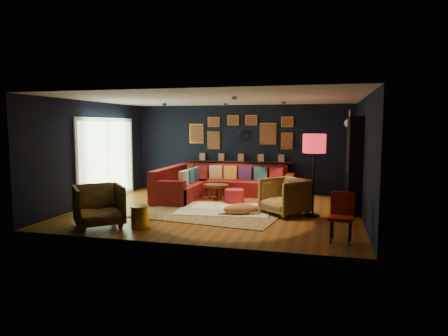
% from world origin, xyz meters
% --- Properties ---
extents(floor, '(6.50, 6.50, 0.00)m').
position_xyz_m(floor, '(0.00, 0.00, 0.00)').
color(floor, brown).
rests_on(floor, ground).
extents(room_walls, '(6.50, 6.50, 6.50)m').
position_xyz_m(room_walls, '(0.00, 0.00, 1.59)').
color(room_walls, black).
rests_on(room_walls, ground).
extents(sectional, '(3.41, 2.69, 0.86)m').
position_xyz_m(sectional, '(-0.61, 1.81, 0.32)').
color(sectional, maroon).
rests_on(sectional, ground).
extents(ledge, '(3.20, 0.12, 0.04)m').
position_xyz_m(ledge, '(0.00, 2.68, 0.92)').
color(ledge, black).
rests_on(ledge, room_walls).
extents(gallery_wall, '(3.15, 0.04, 1.02)m').
position_xyz_m(gallery_wall, '(-0.01, 2.72, 1.81)').
color(gallery_wall, gold).
rests_on(gallery_wall, room_walls).
extents(sunburst_mirror, '(0.47, 0.16, 0.47)m').
position_xyz_m(sunburst_mirror, '(0.10, 2.72, 1.70)').
color(sunburst_mirror, silver).
rests_on(sunburst_mirror, room_walls).
extents(fireplace, '(0.31, 1.60, 2.20)m').
position_xyz_m(fireplace, '(3.09, 0.90, 1.02)').
color(fireplace, black).
rests_on(fireplace, ground).
extents(deer_head, '(0.50, 0.28, 0.45)m').
position_xyz_m(deer_head, '(3.14, 1.40, 2.05)').
color(deer_head, white).
rests_on(deer_head, fireplace).
extents(sliding_door, '(0.06, 2.80, 2.20)m').
position_xyz_m(sliding_door, '(-3.22, 0.60, 1.10)').
color(sliding_door, white).
rests_on(sliding_door, ground).
extents(ceiling_spots, '(3.30, 2.50, 0.06)m').
position_xyz_m(ceiling_spots, '(-0.00, 0.80, 2.56)').
color(ceiling_spots, black).
rests_on(ceiling_spots, room_walls).
extents(shag_rug, '(2.28, 1.76, 0.03)m').
position_xyz_m(shag_rug, '(0.15, 0.10, 0.01)').
color(shag_rug, silver).
rests_on(shag_rug, ground).
extents(leopard_rug, '(3.39, 2.64, 0.02)m').
position_xyz_m(leopard_rug, '(-0.03, -0.30, 0.01)').
color(leopard_rug, tan).
rests_on(leopard_rug, ground).
extents(coffee_table, '(0.82, 0.65, 0.38)m').
position_xyz_m(coffee_table, '(-0.41, 1.39, 0.33)').
color(coffee_table, brown).
rests_on(coffee_table, shag_rug).
extents(pouf, '(0.51, 0.51, 0.33)m').
position_xyz_m(pouf, '(0.20, 0.95, 0.20)').
color(pouf, maroon).
rests_on(pouf, shag_rug).
extents(armchair_left, '(1.22, 1.22, 0.92)m').
position_xyz_m(armchair_left, '(-1.85, -2.05, 0.46)').
color(armchair_left, gold).
rests_on(armchair_left, ground).
extents(armchair_right, '(1.21, 1.20, 0.91)m').
position_xyz_m(armchair_right, '(1.60, -0.04, 0.45)').
color(armchair_right, gold).
rests_on(armchair_right, ground).
extents(gold_stool, '(0.35, 0.35, 0.44)m').
position_xyz_m(gold_stool, '(-1.01, -1.95, 0.22)').
color(gold_stool, gold).
rests_on(gold_stool, ground).
extents(orange_chair, '(0.45, 0.45, 0.85)m').
position_xyz_m(orange_chair, '(2.76, -1.87, 0.50)').
color(orange_chair, black).
rests_on(orange_chair, ground).
extents(floor_lamp, '(0.50, 0.50, 1.82)m').
position_xyz_m(floor_lamp, '(2.21, -0.05, 1.54)').
color(floor_lamp, black).
rests_on(floor_lamp, ground).
extents(dog, '(1.19, 0.92, 0.34)m').
position_xyz_m(dog, '(0.64, -0.34, 0.19)').
color(dog, '#B67641').
rests_on(dog, leopard_rug).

